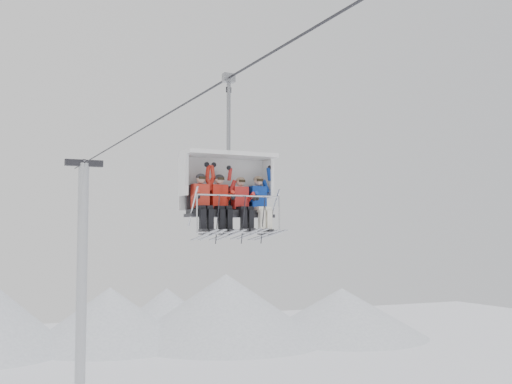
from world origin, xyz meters
name	(u,v)px	position (x,y,z in m)	size (l,w,h in m)	color
ridgeline	(17,318)	(-1.58, 42.05, 2.84)	(72.00, 21.00, 7.00)	silver
lift_tower_right	(81,304)	(0.00, 22.00, 5.78)	(2.00, 1.80, 13.48)	#AFB2B7
haul_cable	(256,62)	(0.00, 0.00, 13.30)	(0.06, 0.06, 50.00)	#2A2A2E
chairlift_carrier	(227,184)	(0.00, 1.74, 10.66)	(2.31, 1.17, 3.98)	black
skier_far_left	(202,201)	(-0.75, 1.44, 10.20)	(0.40, 1.69, 1.58)	red
skier_center_left	(221,202)	(-0.28, 1.44, 10.20)	(0.40, 1.69, 1.58)	red
skier_center_right	(242,203)	(0.28, 1.43, 10.18)	(0.38, 1.69, 1.52)	red
skier_far_right	(260,203)	(0.77, 1.44, 10.20)	(0.40, 1.69, 1.58)	#0C3195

